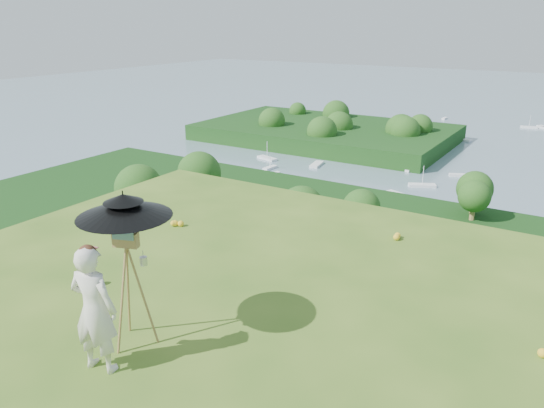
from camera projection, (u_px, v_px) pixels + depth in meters
The scene contains 10 objects.
ground at pixel (239, 407), 5.71m from camera, with size 14.00×14.00×0.00m, color #3D691E.
shoreline_tier at pixel (540, 309), 77.62m from camera, with size 170.00×28.00×8.00m, color #6F6459.
peninsula at pixel (326, 125), 176.98m from camera, with size 90.00×60.00×12.00m, color black, non-canonical shape.
slope_trees at pixel (520, 295), 38.68m from camera, with size 110.00×50.00×6.00m, color #185218, non-canonical shape.
moored_boats at pixel (530, 159), 152.06m from camera, with size 140.00×140.00×0.70m, color white, non-canonical shape.
wildflowers at pixel (251, 389), 5.89m from camera, with size 10.00×10.50×0.12m, color yellow, non-canonical shape.
painter at pixel (94, 309), 6.09m from camera, with size 0.58×0.38×1.59m, color silver.
field_easel at pixel (130, 284), 6.59m from camera, with size 0.63×0.63×1.67m, color olive, non-canonical shape.
sun_umbrella at pixel (125, 218), 6.33m from camera, with size 1.14×1.14×0.67m, color black, non-canonical shape.
painter_cap at pixel (87, 250), 5.84m from camera, with size 0.20×0.24×0.10m, color #D47574, non-canonical shape.
Camera 1 is at (2.78, -3.78, 3.93)m, focal length 35.00 mm.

